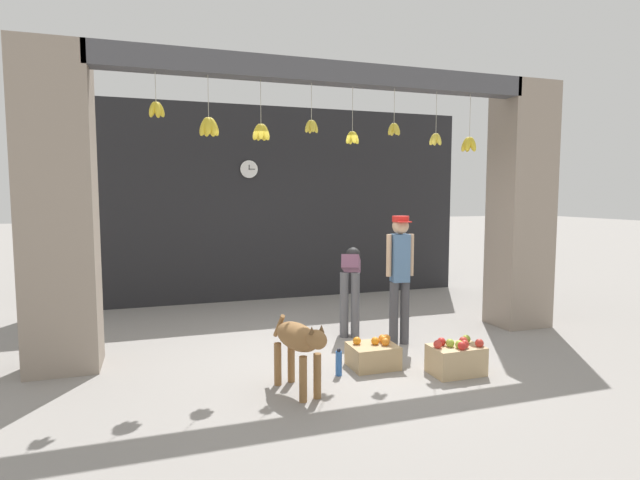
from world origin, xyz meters
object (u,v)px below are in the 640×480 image
at_px(shopkeeper, 400,270).
at_px(fruit_crate_apples, 456,358).
at_px(worker_stooping, 351,278).
at_px(fruit_crate_oranges, 373,355).
at_px(dog, 299,342).
at_px(water_bottle, 339,363).
at_px(wall_clock, 249,169).

xyz_separation_m(shopkeeper, fruit_crate_apples, (0.08, -1.10, -0.74)).
bearing_deg(worker_stooping, fruit_crate_oranges, -76.17).
bearing_deg(shopkeeper, fruit_crate_apples, 101.02).
bearing_deg(worker_stooping, fruit_crate_apples, -50.36).
relative_size(dog, worker_stooping, 0.82).
distance_m(dog, fruit_crate_apples, 1.67).
bearing_deg(fruit_crate_oranges, shopkeeper, 45.74).
distance_m(shopkeeper, fruit_crate_oranges, 1.19).
height_order(shopkeeper, fruit_crate_oranges, shopkeeper).
height_order(worker_stooping, fruit_crate_apples, worker_stooping).
bearing_deg(worker_stooping, shopkeeper, -35.33).
xyz_separation_m(fruit_crate_oranges, fruit_crate_apples, (0.71, -0.45, 0.03)).
xyz_separation_m(fruit_crate_oranges, water_bottle, (-0.43, -0.12, -0.00)).
bearing_deg(shopkeeper, fruit_crate_oranges, 52.70).
height_order(dog, water_bottle, dog).
bearing_deg(fruit_crate_apples, dog, 178.92).
bearing_deg(fruit_crate_oranges, worker_stooping, 78.45).
relative_size(shopkeeper, worker_stooping, 1.44).
distance_m(shopkeeper, water_bottle, 1.53).
height_order(fruit_crate_oranges, water_bottle, fruit_crate_oranges).
distance_m(fruit_crate_apples, water_bottle, 1.19).
height_order(water_bottle, wall_clock, wall_clock).
bearing_deg(shopkeeper, worker_stooping, -53.75).
bearing_deg(fruit_crate_oranges, water_bottle, -164.32).
bearing_deg(wall_clock, worker_stooping, -69.23).
bearing_deg(fruit_crate_oranges, fruit_crate_apples, -32.03).
height_order(fruit_crate_apples, water_bottle, fruit_crate_apples).
distance_m(worker_stooping, fruit_crate_oranges, 1.46).
xyz_separation_m(worker_stooping, water_bottle, (-0.70, -1.43, -0.59)).
bearing_deg(worker_stooping, wall_clock, 136.14).
bearing_deg(fruit_crate_apples, worker_stooping, 104.27).
bearing_deg(wall_clock, water_bottle, -87.01).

